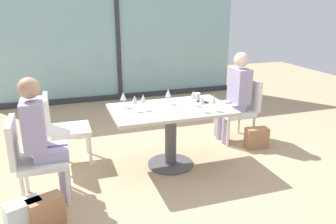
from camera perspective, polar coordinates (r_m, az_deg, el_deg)
The scene contains 20 objects.
ground_plane at distance 4.22m, azimuth 0.44°, elevation -8.82°, with size 12.00×12.00×0.00m, color tan.
window_wall_backdrop at distance 6.91m, azimuth -8.41°, elevation 12.02°, with size 4.91×0.10×2.70m.
dining_table_main at distance 4.01m, azimuth 0.46°, elevation -1.80°, with size 1.38×0.83×0.73m.
chair_side_end at distance 3.55m, azimuth -21.87°, elevation -6.77°, with size 0.50×0.46×0.87m.
chair_far_right at distance 4.94m, azimuth 12.18°, elevation 0.98°, with size 0.50×0.46×0.87m.
chair_far_left at distance 4.28m, azimuth -17.45°, elevation -2.10°, with size 0.50×0.46×0.87m.
person_side_end at distance 3.47m, azimuth -20.46°, elevation -3.54°, with size 0.39×0.34×1.26m.
person_far_right at distance 4.83m, azimuth 11.22°, elevation 3.17°, with size 0.39×0.34×1.26m.
wine_glass_0 at distance 3.85m, azimuth -4.18°, elevation 2.22°, with size 0.07×0.07×0.18m.
wine_glass_1 at distance 3.98m, azimuth -7.53°, elevation 2.62°, with size 0.07×0.07×0.18m.
wine_glass_2 at distance 3.79m, azimuth 5.70°, elevation 1.92°, with size 0.07×0.07×0.18m.
wine_glass_3 at distance 3.81m, azimuth -5.62°, elevation 2.02°, with size 0.07×0.07×0.18m.
wine_glass_4 at distance 4.02m, azimuth 4.26°, elevation 2.88°, with size 0.07×0.07×0.18m.
wine_glass_5 at distance 3.85m, azimuth 7.64°, elevation 2.09°, with size 0.07×0.07×0.18m.
wine_glass_6 at distance 4.08m, azimuth 0.03°, elevation 3.16°, with size 0.07×0.07×0.18m.
coffee_cup at distance 4.29m, azimuth 4.91°, elevation 2.64°, with size 0.08×0.08×0.09m, color white.
cell_phone_on_table at distance 4.20m, azimuth 5.84°, elevation 1.69°, with size 0.07×0.14×0.01m, color black.
handbag_0 at distance 3.30m, azimuth -19.78°, elevation -15.48°, with size 0.30×0.16×0.28m, color #A3704C.
handbag_1 at distance 4.80m, azimuth 14.64°, elevation -4.22°, with size 0.30×0.16×0.28m, color #A3704C.
handbag_2 at distance 3.31m, azimuth -23.03°, elevation -15.82°, with size 0.30×0.16×0.28m, color silver.
Camera 1 is at (-1.23, -3.56, 1.90)m, focal length 36.30 mm.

